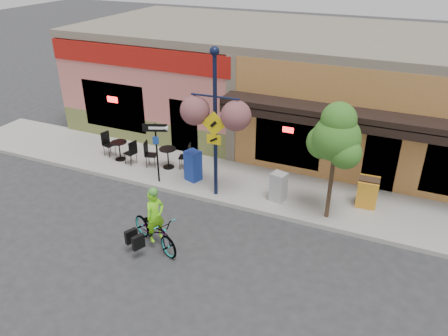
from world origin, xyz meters
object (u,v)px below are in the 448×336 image
at_px(bicycle, 155,230).
at_px(newspaper_box_blue, 193,166).
at_px(cyclist_rider, 156,223).
at_px(newspaper_box_grey, 278,187).
at_px(street_tree, 333,162).
at_px(lamp_post, 215,126).
at_px(building, 289,83).
at_px(one_way_sign, 157,153).

bearing_deg(bicycle, newspaper_box_blue, 35.01).
bearing_deg(cyclist_rider, newspaper_box_grey, -10.21).
height_order(bicycle, street_tree, street_tree).
distance_m(bicycle, lamp_post, 3.75).
height_order(cyclist_rider, lamp_post, lamp_post).
bearing_deg(newspaper_box_blue, building, 94.43).
bearing_deg(bicycle, one_way_sign, 54.01).
bearing_deg(newspaper_box_blue, bicycle, -59.79).
bearing_deg(street_tree, newspaper_box_blue, 174.74).
height_order(lamp_post, newspaper_box_grey, lamp_post).
xyz_separation_m(building, cyclist_rider, (-0.86, -9.70, -1.47)).
xyz_separation_m(cyclist_rider, one_way_sign, (-1.80, 3.05, 0.47)).
bearing_deg(lamp_post, newspaper_box_grey, 9.34).
relative_size(building, newspaper_box_blue, 16.54).
height_order(bicycle, newspaper_box_grey, newspaper_box_grey).
bearing_deg(street_tree, cyclist_rider, -141.86).
bearing_deg(newspaper_box_blue, cyclist_rider, -59.03).
bearing_deg(newspaper_box_grey, newspaper_box_blue, -169.07).
bearing_deg(cyclist_rider, street_tree, -27.66).
xyz_separation_m(one_way_sign, newspaper_box_blue, (1.05, 0.61, -0.54)).
height_order(bicycle, lamp_post, lamp_post).
relative_size(one_way_sign, newspaper_box_grey, 2.23).
distance_m(cyclist_rider, street_tree, 5.35).
xyz_separation_m(building, lamp_post, (-0.47, -6.61, 0.35)).
distance_m(one_way_sign, street_tree, 5.94).
height_order(newspaper_box_blue, street_tree, street_tree).
distance_m(building, lamp_post, 6.64).
height_order(one_way_sign, newspaper_box_blue, one_way_sign).
bearing_deg(lamp_post, bicycle, -101.43).
distance_m(bicycle, street_tree, 5.45).
xyz_separation_m(bicycle, one_way_sign, (-1.75, 3.05, 0.72)).
bearing_deg(newspaper_box_grey, bicycle, -111.72).
bearing_deg(cyclist_rider, newspaper_box_blue, 35.76).
height_order(bicycle, newspaper_box_blue, newspaper_box_blue).
xyz_separation_m(bicycle, lamp_post, (0.45, 3.08, 2.08)).
bearing_deg(cyclist_rider, one_way_sign, 54.72).
bearing_deg(bicycle, cyclist_rider, -65.81).
height_order(cyclist_rider, newspaper_box_grey, cyclist_rider).
relative_size(newspaper_box_grey, street_tree, 0.26).
relative_size(bicycle, street_tree, 0.53).
height_order(building, cyclist_rider, building).
bearing_deg(cyclist_rider, building, 19.10).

